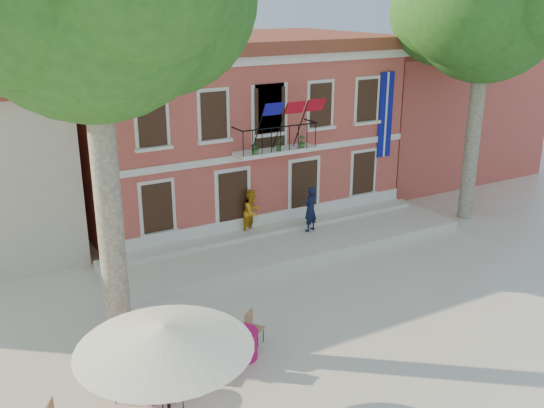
{
  "coord_description": "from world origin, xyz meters",
  "views": [
    {
      "loc": [
        -9.09,
        -13.8,
        9.0
      ],
      "look_at": [
        0.7,
        3.5,
        2.21
      ],
      "focal_mm": 40.0,
      "sensor_mm": 36.0,
      "label": 1
    }
  ],
  "objects_px": {
    "pedestrian_orange": "(252,212)",
    "cafe_table_3": "(242,343)",
    "plane_tree_east": "(487,7)",
    "patio_umbrella": "(164,337)",
    "cafe_table_1": "(155,379)",
    "pedestrian_navy": "(310,209)",
    "cafe_table_0": "(204,351)"
  },
  "relations": [
    {
      "from": "pedestrian_navy",
      "to": "cafe_table_0",
      "type": "relative_size",
      "value": 0.97
    },
    {
      "from": "patio_umbrella",
      "to": "plane_tree_east",
      "type": "bearing_deg",
      "value": 23.21
    },
    {
      "from": "pedestrian_orange",
      "to": "cafe_table_1",
      "type": "distance_m",
      "value": 9.98
    },
    {
      "from": "patio_umbrella",
      "to": "pedestrian_navy",
      "type": "distance_m",
      "value": 12.11
    },
    {
      "from": "cafe_table_1",
      "to": "pedestrian_orange",
      "type": "bearing_deg",
      "value": 48.8
    },
    {
      "from": "cafe_table_3",
      "to": "patio_umbrella",
      "type": "bearing_deg",
      "value": -144.24
    },
    {
      "from": "pedestrian_navy",
      "to": "pedestrian_orange",
      "type": "height_order",
      "value": "pedestrian_navy"
    },
    {
      "from": "cafe_table_0",
      "to": "cafe_table_1",
      "type": "relative_size",
      "value": 1.02
    },
    {
      "from": "pedestrian_orange",
      "to": "cafe_table_1",
      "type": "height_order",
      "value": "pedestrian_orange"
    },
    {
      "from": "cafe_table_0",
      "to": "cafe_table_3",
      "type": "bearing_deg",
      "value": -8.57
    },
    {
      "from": "pedestrian_navy",
      "to": "cafe_table_3",
      "type": "bearing_deg",
      "value": 24.22
    },
    {
      "from": "plane_tree_east",
      "to": "patio_umbrella",
      "type": "bearing_deg",
      "value": -156.79
    },
    {
      "from": "pedestrian_navy",
      "to": "cafe_table_0",
      "type": "bearing_deg",
      "value": 19.2
    },
    {
      "from": "pedestrian_navy",
      "to": "cafe_table_1",
      "type": "height_order",
      "value": "pedestrian_navy"
    },
    {
      "from": "pedestrian_orange",
      "to": "cafe_table_1",
      "type": "relative_size",
      "value": 0.97
    },
    {
      "from": "pedestrian_orange",
      "to": "cafe_table_3",
      "type": "distance_m",
      "value": 8.18
    },
    {
      "from": "cafe_table_1",
      "to": "plane_tree_east",
      "type": "bearing_deg",
      "value": 18.58
    },
    {
      "from": "pedestrian_orange",
      "to": "cafe_table_3",
      "type": "relative_size",
      "value": 0.97
    },
    {
      "from": "pedestrian_orange",
      "to": "cafe_table_3",
      "type": "bearing_deg",
      "value": -144.87
    },
    {
      "from": "cafe_table_1",
      "to": "cafe_table_3",
      "type": "distance_m",
      "value": 2.55
    },
    {
      "from": "pedestrian_orange",
      "to": "cafe_table_3",
      "type": "height_order",
      "value": "pedestrian_orange"
    },
    {
      "from": "plane_tree_east",
      "to": "pedestrian_navy",
      "type": "xyz_separation_m",
      "value": [
        -7.11,
        1.31,
        -7.45
      ]
    },
    {
      "from": "cafe_table_1",
      "to": "cafe_table_3",
      "type": "relative_size",
      "value": 1.01
    },
    {
      "from": "plane_tree_east",
      "to": "cafe_table_3",
      "type": "xyz_separation_m",
      "value": [
        -13.25,
        -4.89,
        -8.23
      ]
    },
    {
      "from": "plane_tree_east",
      "to": "cafe_table_1",
      "type": "distance_m",
      "value": 18.55
    },
    {
      "from": "plane_tree_east",
      "to": "patio_umbrella",
      "type": "height_order",
      "value": "plane_tree_east"
    },
    {
      "from": "patio_umbrella",
      "to": "pedestrian_navy",
      "type": "bearing_deg",
      "value": 42.63
    },
    {
      "from": "cafe_table_0",
      "to": "cafe_table_3",
      "type": "height_order",
      "value": "same"
    },
    {
      "from": "cafe_table_1",
      "to": "pedestrian_navy",
      "type": "bearing_deg",
      "value": 37.35
    },
    {
      "from": "cafe_table_0",
      "to": "cafe_table_3",
      "type": "distance_m",
      "value": 1.01
    },
    {
      "from": "patio_umbrella",
      "to": "cafe_table_0",
      "type": "height_order",
      "value": "patio_umbrella"
    },
    {
      "from": "patio_umbrella",
      "to": "pedestrian_navy",
      "type": "relative_size",
      "value": 2.05
    }
  ]
}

